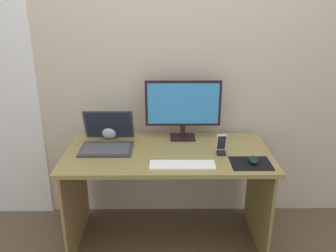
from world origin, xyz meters
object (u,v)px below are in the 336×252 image
monitor (183,107)px  keyboard_external (182,165)px  laptop (107,141)px  fishbowl (110,129)px  mouse (253,160)px  phone_in_dock (221,147)px

monitor → keyboard_external: monitor is taller
laptop → keyboard_external: (0.50, -0.29, -0.04)m
monitor → fishbowl: size_ratio=3.80×
monitor → mouse: size_ratio=5.38×
keyboard_external → mouse: (0.44, 0.03, 0.02)m
monitor → mouse: 0.63m
monitor → phone_in_dock: 0.41m
monitor → laptop: (-0.53, -0.16, -0.19)m
monitor → mouse: (0.42, -0.41, -0.22)m
monitor → mouse: monitor is taller
keyboard_external → fishbowl: bearing=138.7°
laptop → mouse: (0.95, -0.25, -0.03)m
fishbowl → mouse: size_ratio=1.42×
phone_in_dock → fishbowl: bearing=159.4°
phone_in_dock → keyboard_external: bearing=-147.2°
laptop → fishbowl: laptop is taller
fishbowl → laptop: bearing=-87.6°
fishbowl → phone_in_dock: bearing=-20.6°
monitor → phone_in_dock: size_ratio=3.90×
fishbowl → mouse: (0.95, -0.42, -0.05)m
keyboard_external → laptop: bearing=151.1°
laptop → keyboard_external: laptop is taller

